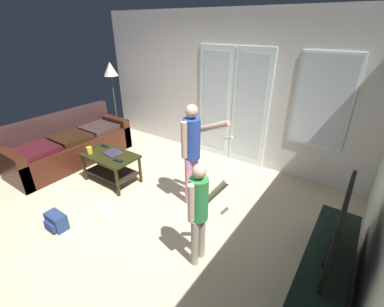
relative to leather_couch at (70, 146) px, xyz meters
name	(u,v)px	position (x,y,z in m)	size (l,w,h in m)	color
ground_plane	(139,211)	(2.19, -0.38, -0.33)	(5.57, 4.65, 0.02)	beige
wall_back_with_doors	(224,91)	(2.28, 1.91, 1.01)	(5.57, 0.09, 2.72)	silver
leather_couch	(70,146)	(0.00, 0.00, 0.00)	(0.86, 2.27, 0.91)	#3D1A0F
coffee_table	(111,162)	(1.25, -0.05, 0.05)	(0.91, 0.56, 0.50)	black
tv_stand	(324,271)	(4.62, -0.19, -0.10)	(0.42, 1.65, 0.43)	black
flat_screen_tv	(338,227)	(4.62, -0.19, 0.47)	(0.08, 1.05, 0.70)	black
person_adult	(193,147)	(2.69, 0.27, 0.59)	(0.67, 0.41, 1.51)	pink
person_child	(199,208)	(3.40, -0.62, 0.43)	(0.39, 0.34, 1.24)	tan
floor_lamp	(111,74)	(-0.29, 1.42, 1.14)	(0.31, 0.31, 1.70)	#393125
backpack	(56,221)	(1.57, -1.26, -0.21)	(0.30, 0.20, 0.22)	navy
loose_keyboard	(104,209)	(1.76, -0.65, -0.31)	(0.44, 0.14, 0.02)	white
laptop_closed	(113,153)	(1.27, 0.02, 0.20)	(0.31, 0.25, 0.02)	#342B3E
cup_near_edge	(89,150)	(0.94, -0.20, 0.24)	(0.09, 0.09, 0.11)	gold
tv_remote_black	(104,146)	(0.92, 0.12, 0.20)	(0.17, 0.05, 0.02)	black
dvd_remote_slim	(118,161)	(1.54, -0.12, 0.20)	(0.17, 0.05, 0.02)	black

